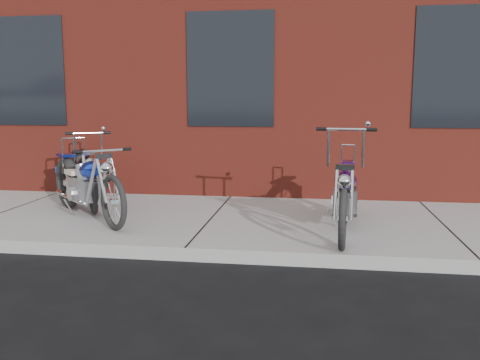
# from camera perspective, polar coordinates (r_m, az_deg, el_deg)

# --- Properties ---
(ground) EXTENTS (120.00, 120.00, 0.00)m
(ground) POSITION_cam_1_polar(r_m,az_deg,el_deg) (5.55, -6.19, -9.09)
(ground) COLOR black
(ground) RESTS_ON ground
(sidewalk) EXTENTS (22.00, 3.00, 0.15)m
(sidewalk) POSITION_cam_1_polar(r_m,az_deg,el_deg) (6.93, -3.09, -4.75)
(sidewalk) COLOR #9F9C97
(sidewalk) RESTS_ON ground
(building_brick) EXTENTS (22.00, 10.00, 8.00)m
(building_brick) POSITION_cam_1_polar(r_m,az_deg,el_deg) (13.37, 2.58, 18.72)
(building_brick) COLOR maroon
(building_brick) RESTS_ON ground
(chopper_purple) EXTENTS (0.56, 2.27, 1.28)m
(chopper_purple) POSITION_cam_1_polar(r_m,az_deg,el_deg) (6.23, 11.76, -1.91)
(chopper_purple) COLOR black
(chopper_purple) RESTS_ON sidewalk
(chopper_blue) EXTENTS (1.76, 1.74, 1.03)m
(chopper_blue) POSITION_cam_1_polar(r_m,az_deg,el_deg) (7.12, -16.84, -0.64)
(chopper_blue) COLOR black
(chopper_blue) RESTS_ON sidewalk
(chopper_third) EXTENTS (1.26, 1.95, 1.13)m
(chopper_third) POSITION_cam_1_polar(r_m,az_deg,el_deg) (8.10, -16.95, 0.28)
(chopper_third) COLOR black
(chopper_third) RESTS_ON sidewalk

